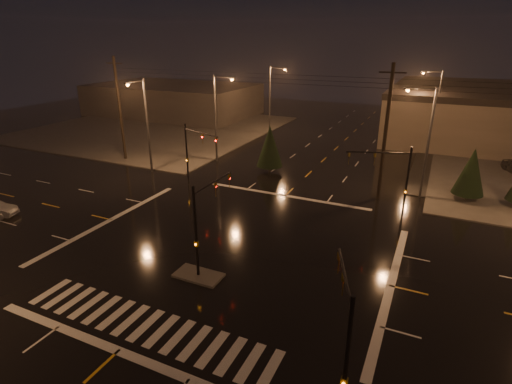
# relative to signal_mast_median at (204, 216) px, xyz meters

# --- Properties ---
(ground) EXTENTS (140.00, 140.00, 0.00)m
(ground) POSITION_rel_signal_mast_median_xyz_m (-0.00, 3.07, -3.75)
(ground) COLOR black
(ground) RESTS_ON ground
(sidewalk_nw) EXTENTS (36.00, 36.00, 0.12)m
(sidewalk_nw) POSITION_rel_signal_mast_median_xyz_m (-30.00, 33.07, -3.69)
(sidewalk_nw) COLOR #43413B
(sidewalk_nw) RESTS_ON ground
(median_island) EXTENTS (3.00, 1.60, 0.15)m
(median_island) POSITION_rel_signal_mast_median_xyz_m (-0.00, -0.93, -3.68)
(median_island) COLOR #43413B
(median_island) RESTS_ON ground
(crosswalk) EXTENTS (15.00, 2.60, 0.01)m
(crosswalk) POSITION_rel_signal_mast_median_xyz_m (-0.00, -5.93, -3.75)
(crosswalk) COLOR beige
(crosswalk) RESTS_ON ground
(stop_bar_near) EXTENTS (16.00, 0.50, 0.01)m
(stop_bar_near) POSITION_rel_signal_mast_median_xyz_m (-0.00, -7.93, -3.75)
(stop_bar_near) COLOR beige
(stop_bar_near) RESTS_ON ground
(stop_bar_far) EXTENTS (16.00, 0.50, 0.01)m
(stop_bar_far) POSITION_rel_signal_mast_median_xyz_m (-0.00, 14.07, -3.75)
(stop_bar_far) COLOR beige
(stop_bar_far) RESTS_ON ground
(commercial_block) EXTENTS (30.00, 18.00, 5.60)m
(commercial_block) POSITION_rel_signal_mast_median_xyz_m (-35.00, 45.07, -0.95)
(commercial_block) COLOR #3B3534
(commercial_block) RESTS_ON ground
(signal_mast_median) EXTENTS (0.25, 4.59, 6.00)m
(signal_mast_median) POSITION_rel_signal_mast_median_xyz_m (0.00, 0.00, 0.00)
(signal_mast_median) COLOR black
(signal_mast_median) RESTS_ON ground
(signal_mast_ne) EXTENTS (4.84, 1.86, 6.00)m
(signal_mast_ne) POSITION_rel_signal_mast_median_xyz_m (9.50, 13.21, 0.04)
(signal_mast_ne) COLOR black
(signal_mast_ne) RESTS_ON ground
(signal_mast_nw) EXTENTS (4.84, 1.86, 6.00)m
(signal_mast_nw) POSITION_rel_signal_mast_median_xyz_m (-9.50, 13.21, 0.04)
(signal_mast_nw) COLOR black
(signal_mast_nw) RESTS_ON ground
(signal_mast_se) EXTENTS (1.55, 3.87, 6.00)m
(signal_mast_se) POSITION_rel_signal_mast_median_xyz_m (10.23, -6.68, -0.04)
(signal_mast_se) COLOR black
(signal_mast_se) RESTS_ON ground
(streetlight_1) EXTENTS (2.77, 0.32, 10.00)m
(streetlight_1) POSITION_rel_signal_mast_median_xyz_m (-11.18, 21.07, 2.05)
(streetlight_1) COLOR #38383A
(streetlight_1) RESTS_ON ground
(streetlight_2) EXTENTS (2.77, 0.32, 10.00)m
(streetlight_2) POSITION_rel_signal_mast_median_xyz_m (-11.18, 37.07, 2.05)
(streetlight_2) COLOR #38383A
(streetlight_2) RESTS_ON ground
(streetlight_3) EXTENTS (2.77, 0.32, 10.00)m
(streetlight_3) POSITION_rel_signal_mast_median_xyz_m (11.18, 19.07, 2.05)
(streetlight_3) COLOR #38383A
(streetlight_3) RESTS_ON ground
(streetlight_4) EXTENTS (2.77, 0.32, 10.00)m
(streetlight_4) POSITION_rel_signal_mast_median_xyz_m (11.18, 39.07, 2.05)
(streetlight_4) COLOR #38383A
(streetlight_4) RESTS_ON ground
(streetlight_5) EXTENTS (0.32, 2.77, 10.00)m
(streetlight_5) POSITION_rel_signal_mast_median_xyz_m (-16.00, 14.26, 2.05)
(streetlight_5) COLOR #38383A
(streetlight_5) RESTS_ON ground
(utility_pole_0) EXTENTS (2.20, 0.32, 12.00)m
(utility_pole_0) POSITION_rel_signal_mast_median_xyz_m (-22.00, 17.07, 2.38)
(utility_pole_0) COLOR black
(utility_pole_0) RESTS_ON ground
(utility_pole_1) EXTENTS (2.20, 0.32, 12.00)m
(utility_pole_1) POSITION_rel_signal_mast_median_xyz_m (8.00, 17.07, 2.38)
(utility_pole_1) COLOR black
(utility_pole_1) RESTS_ON ground
(conifer_0) EXTENTS (2.70, 2.70, 4.92)m
(conifer_0) POSITION_rel_signal_mast_median_xyz_m (15.35, 19.87, -0.94)
(conifer_0) COLOR black
(conifer_0) RESTS_ON ground
(conifer_3) EXTENTS (2.86, 2.86, 5.16)m
(conifer_3) POSITION_rel_signal_mast_median_xyz_m (-4.18, 20.05, -0.82)
(conifer_3) COLOR black
(conifer_3) RESTS_ON ground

